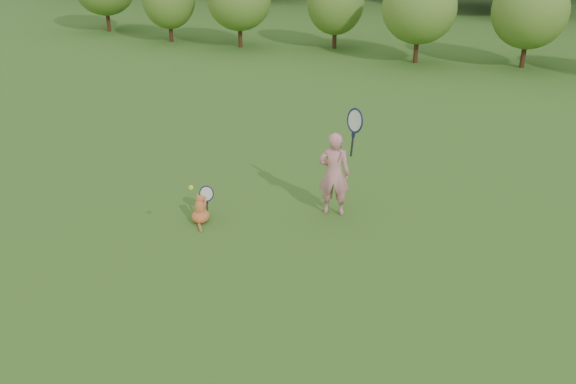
% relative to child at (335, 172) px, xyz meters
% --- Properties ---
extents(ground, '(100.00, 100.00, 0.00)m').
position_rel_child_xyz_m(ground, '(-0.60, -1.75, -0.69)').
color(ground, '#2C5718').
rests_on(ground, ground).
extents(shrub_row, '(28.00, 3.00, 2.80)m').
position_rel_child_xyz_m(shrub_row, '(-0.60, 11.25, 0.71)').
color(shrub_row, '#4D7D27').
rests_on(shrub_row, ground).
extents(child, '(0.76, 0.49, 1.98)m').
position_rel_child_xyz_m(child, '(0.00, 0.00, 0.00)').
color(child, '#D78188').
rests_on(child, ground).
extents(cat, '(0.37, 0.61, 0.62)m').
position_rel_child_xyz_m(cat, '(-1.80, -0.98, -0.46)').
color(cat, '#BA5523').
rests_on(cat, ground).
extents(tennis_ball, '(0.07, 0.07, 0.07)m').
position_rel_child_xyz_m(tennis_ball, '(-1.44, -1.84, 0.28)').
color(tennis_ball, '#A7D619').
rests_on(tennis_ball, ground).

